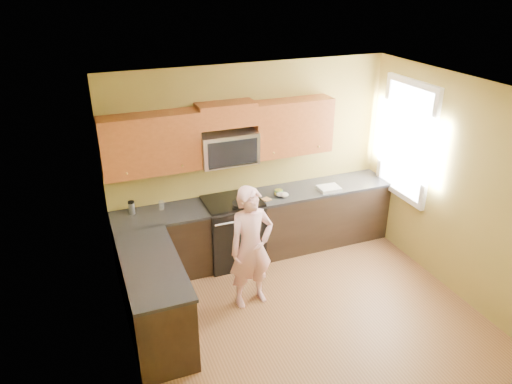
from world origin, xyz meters
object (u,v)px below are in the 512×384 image
woman (251,248)px  butter_tub (279,194)px  stove (233,231)px  microwave (228,163)px  frying_pan (241,206)px  travel_mug (132,214)px

woman → butter_tub: woman is taller
stove → microwave: microwave is taller
butter_tub → frying_pan: bearing=-161.4°
stove → butter_tub: size_ratio=8.19×
microwave → frying_pan: microwave is taller
butter_tub → microwave: bearing=169.1°
microwave → woman: 1.29m
stove → travel_mug: travel_mug is taller
stove → frying_pan: (0.05, -0.22, 0.47)m
woman → frying_pan: woman is taller
frying_pan → woman: bearing=-110.2°
microwave → woman: bearing=-95.0°
stove → woman: woman is taller
woman → frying_pan: size_ratio=3.80×
stove → microwave: bearing=90.0°
stove → frying_pan: 0.53m
frying_pan → travel_mug: travel_mug is taller
stove → microwave: 0.98m
stove → frying_pan: size_ratio=2.32×
butter_tub → woman: bearing=-129.1°
woman → stove: bearing=78.8°
microwave → frying_pan: 0.61m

